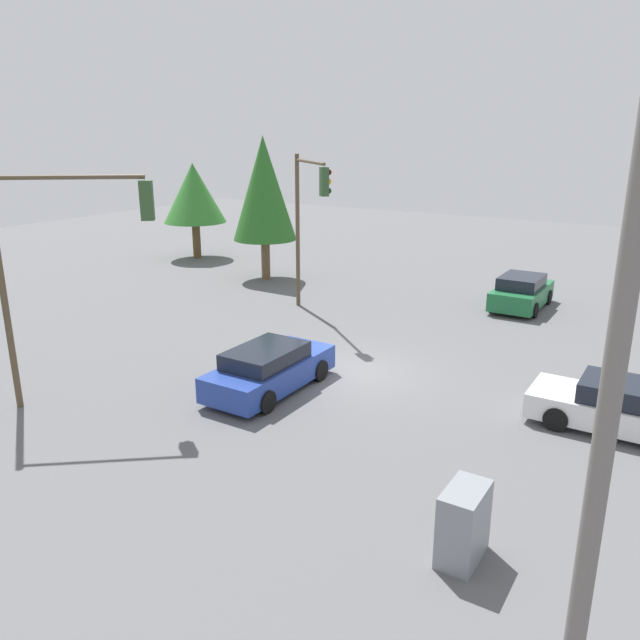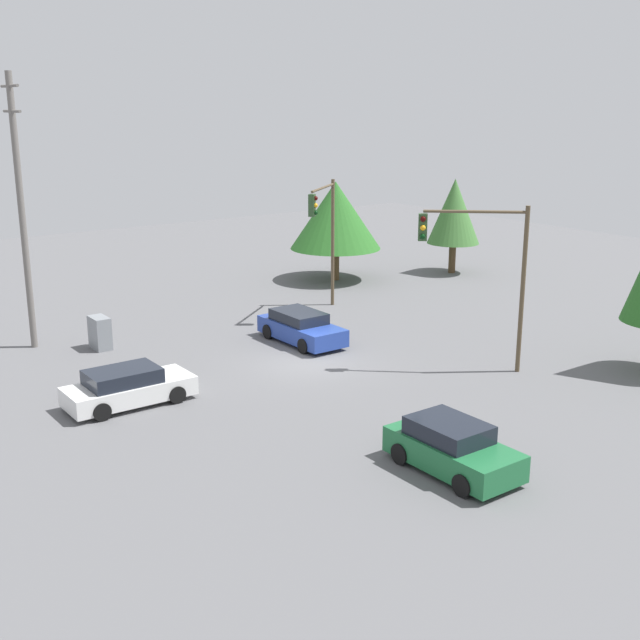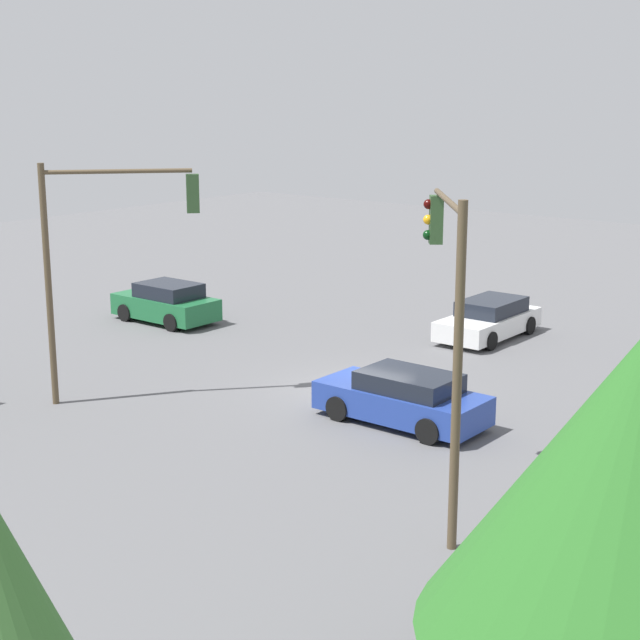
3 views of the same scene
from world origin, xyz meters
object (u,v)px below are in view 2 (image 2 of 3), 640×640
at_px(sedan_green, 452,448).
at_px(traffic_signal_main, 484,259).
at_px(sedan_white, 128,387).
at_px(electrical_cabinet, 100,333).
at_px(sedan_blue, 301,328).
at_px(traffic_signal_cross, 325,224).

bearing_deg(sedan_green, traffic_signal_main, -141.74).
xyz_separation_m(sedan_green, sedan_white, (10.63, 5.43, -0.06)).
bearing_deg(electrical_cabinet, sedan_blue, -120.05).
height_order(sedan_blue, sedan_green, sedan_green).
xyz_separation_m(sedan_blue, electrical_cabinet, (4.42, 7.65, 0.03)).
bearing_deg(sedan_green, traffic_signal_cross, -115.46).
relative_size(sedan_blue, sedan_white, 1.00).
bearing_deg(electrical_cabinet, sedan_white, 165.99).
distance_m(sedan_green, traffic_signal_cross, 19.32).
relative_size(traffic_signal_cross, electrical_cabinet, 4.64).
height_order(sedan_blue, traffic_signal_main, traffic_signal_main).
height_order(traffic_signal_cross, electrical_cabinet, traffic_signal_cross).
xyz_separation_m(sedan_white, traffic_signal_main, (-4.75, -12.90, 3.90)).
height_order(sedan_blue, traffic_signal_cross, traffic_signal_cross).
distance_m(sedan_green, electrical_cabinet, 18.14).
xyz_separation_m(sedan_blue, traffic_signal_cross, (3.75, -4.14, 3.88)).
distance_m(sedan_green, sedan_white, 11.94).
distance_m(sedan_blue, sedan_green, 13.93).
distance_m(traffic_signal_main, traffic_signal_cross, 11.23).
height_order(sedan_blue, electrical_cabinet, electrical_cabinet).
distance_m(sedan_blue, sedan_white, 9.81).
relative_size(sedan_blue, electrical_cabinet, 3.17).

